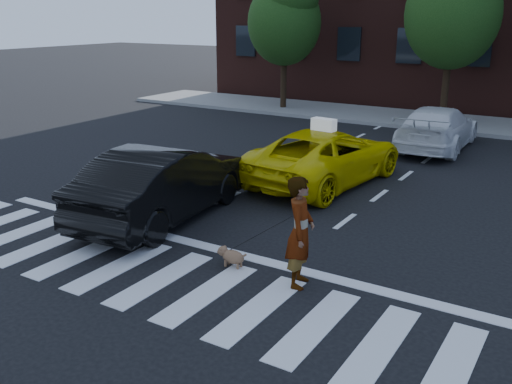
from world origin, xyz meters
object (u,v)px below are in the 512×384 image
at_px(black_sedan, 165,182).
at_px(dog, 231,256).
at_px(tree_mid, 455,2).
at_px(white_suv, 437,128).
at_px(tree_left, 285,13).
at_px(taxi, 326,156).
at_px(woman, 300,232).

bearing_deg(black_sedan, dog, 146.70).
height_order(tree_mid, white_suv, tree_mid).
distance_m(tree_mid, dog, 16.57).
height_order(tree_left, tree_mid, tree_mid).
height_order(tree_left, dog, tree_left).
relative_size(black_sedan, white_suv, 1.01).
distance_m(taxi, dog, 6.00).
xyz_separation_m(tree_mid, woman, (1.62, -15.90, -3.88)).
xyz_separation_m(taxi, woman, (2.28, -5.90, 0.23)).
height_order(tree_left, white_suv, tree_left).
distance_m(white_suv, dog, 11.61).
distance_m(taxi, woman, 6.33).
xyz_separation_m(tree_left, woman, (9.12, -15.90, -3.47)).
bearing_deg(woman, black_sedan, 55.12).
distance_m(tree_left, woman, 18.66).
bearing_deg(black_sedan, taxi, -118.80).
bearing_deg(white_suv, taxi, 73.10).
relative_size(black_sedan, dog, 7.95).
bearing_deg(white_suv, woman, 91.83).
bearing_deg(black_sedan, white_suv, -114.59).
bearing_deg(dog, tree_mid, 89.82).
bearing_deg(taxi, white_suv, -98.54).
distance_m(tree_mid, white_suv, 6.04).
height_order(tree_mid, dog, tree_mid).
xyz_separation_m(black_sedan, white_suv, (3.40, 10.17, -0.10)).
xyz_separation_m(tree_left, taxi, (6.85, -10.00, -3.70)).
xyz_separation_m(tree_left, tree_mid, (7.50, -0.00, 0.41)).
bearing_deg(white_suv, dog, 84.86).
bearing_deg(tree_mid, woman, -84.17).
height_order(black_sedan, dog, black_sedan).
bearing_deg(taxi, tree_mid, -87.28).
bearing_deg(black_sedan, tree_mid, -106.03).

